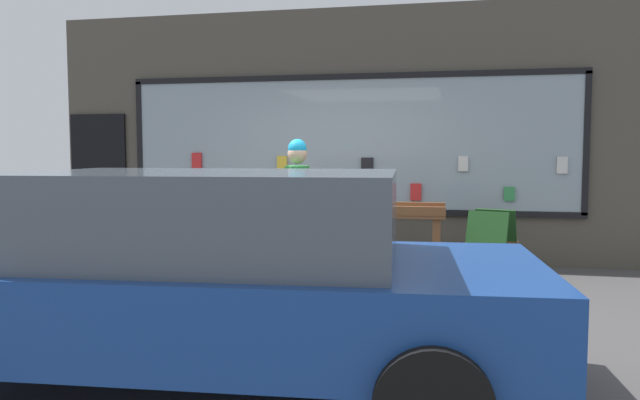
{
  "coord_description": "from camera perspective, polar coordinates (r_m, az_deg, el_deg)",
  "views": [
    {
      "loc": [
        1.47,
        -6.35,
        1.54
      ],
      "look_at": [
        -0.07,
        0.89,
        0.96
      ],
      "focal_mm": 35.0,
      "sensor_mm": 36.0,
      "label": 1
    }
  ],
  "objects": [
    {
      "name": "person_browsing",
      "position": [
        7.02,
        -2.07,
        -0.08
      ],
      "size": [
        0.27,
        0.66,
        1.68
      ],
      "rotation": [
        0.0,
        0.0,
        1.68
      ],
      "color": "#2D334C",
      "rests_on": "ground_plane"
    },
    {
      "name": "sandwich_board_sign",
      "position": [
        7.69,
        15.39,
        -3.99
      ],
      "size": [
        0.7,
        0.88,
        0.83
      ],
      "rotation": [
        0.0,
        0.0,
        -0.34
      ],
      "color": "#193F19",
      "rests_on": "ground_plane"
    },
    {
      "name": "ground_plane",
      "position": [
        6.7,
        -1.01,
        -8.81
      ],
      "size": [
        40.0,
        40.0,
        0.0
      ],
      "primitive_type": "plane",
      "color": "#474444"
    },
    {
      "name": "shopfront_facade",
      "position": [
        8.87,
        2.2,
        5.82
      ],
      "size": [
        8.65,
        0.29,
        3.53
      ],
      "color": "#4C473D",
      "rests_on": "ground_plane"
    },
    {
      "name": "small_dog",
      "position": [
        6.98,
        -6.98,
        -5.86
      ],
      "size": [
        0.24,
        0.55,
        0.43
      ],
      "rotation": [
        0.0,
        0.0,
        1.66
      ],
      "color": "black",
      "rests_on": "ground_plane"
    },
    {
      "name": "parked_car",
      "position": [
        4.17,
        -9.74,
        -6.64
      ],
      "size": [
        4.32,
        2.2,
        1.41
      ],
      "rotation": [
        0.0,
        0.0,
        0.07
      ],
      "color": "navy",
      "rests_on": "ground_plane"
    },
    {
      "name": "display_table_main",
      "position": [
        7.62,
        0.85,
        -1.56
      ],
      "size": [
        2.81,
        0.72,
        0.91
      ],
      "color": "brown",
      "rests_on": "ground_plane"
    }
  ]
}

